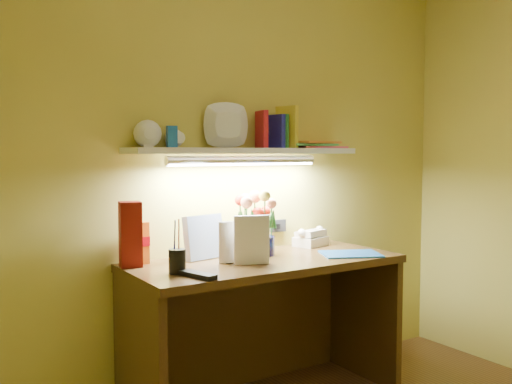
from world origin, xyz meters
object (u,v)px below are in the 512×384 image
Objects in this scene: desk at (265,331)px; whisky_bottle at (140,237)px; desk_clock at (319,238)px; flower_bouquet at (256,223)px; telephone at (311,237)px.

whisky_bottle reaches higher than desk.
flower_bouquet is at bearing 170.23° from desk_clock.
flower_bouquet is 4.31× the size of desk_clock.
desk is 4.08× the size of flower_bouquet.
desk_clock is at bearing 7.35° from flower_bouquet.
whisky_bottle is (-0.61, 0.10, -0.04)m from flower_bouquet.
whisky_bottle is at bearing 160.86° from desk_clock.
flower_bouquet reaches higher than whisky_bottle.
whisky_bottle is at bearing 170.76° from flower_bouquet.
desk is at bearing -171.25° from telephone.
desk_clock is at bearing -2.01° from whisky_bottle.
flower_bouquet is 1.32× the size of whisky_bottle.
telephone is at bearing 9.13° from flower_bouquet.
desk is at bearing -176.13° from desk_clock.
flower_bouquet is 1.91× the size of telephone.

